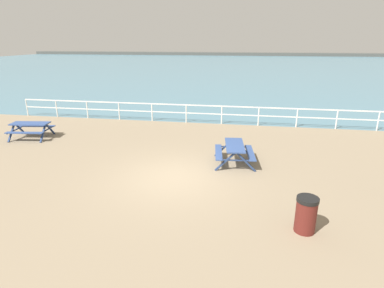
% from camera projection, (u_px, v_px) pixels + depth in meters
% --- Properties ---
extents(ground_plane, '(30.00, 24.00, 0.20)m').
position_uv_depth(ground_plane, '(174.00, 180.00, 11.16)').
color(ground_plane, gray).
extents(sea_band, '(142.00, 90.00, 0.01)m').
position_uv_depth(sea_band, '(236.00, 65.00, 60.42)').
color(sea_band, teal).
rests_on(sea_band, ground).
extents(distant_shoreline, '(142.00, 6.00, 1.80)m').
position_uv_depth(distant_shoreline, '(241.00, 55.00, 100.61)').
color(distant_shoreline, '#4C4C47').
rests_on(distant_shoreline, ground).
extents(seaward_railing, '(23.07, 0.07, 1.08)m').
position_uv_depth(seaward_railing, '(204.00, 111.00, 18.13)').
color(seaward_railing, white).
rests_on(seaward_railing, ground).
extents(picnic_table_near_left, '(2.00, 1.76, 0.80)m').
position_uv_depth(picnic_table_near_left, '(31.00, 127.00, 15.41)').
color(picnic_table_near_left, '#334C84').
rests_on(picnic_table_near_left, ground).
extents(picnic_table_near_right, '(1.71, 1.95, 0.80)m').
position_uv_depth(picnic_table_near_right, '(235.00, 149.00, 12.22)').
color(picnic_table_near_right, '#334C84').
rests_on(picnic_table_near_right, ground).
extents(litter_bin, '(0.55, 0.55, 0.95)m').
position_uv_depth(litter_bin, '(306.00, 214.00, 7.85)').
color(litter_bin, '#591E19').
rests_on(litter_bin, ground).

